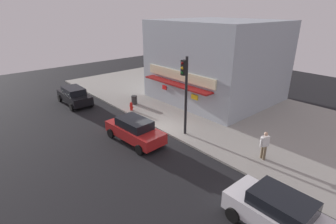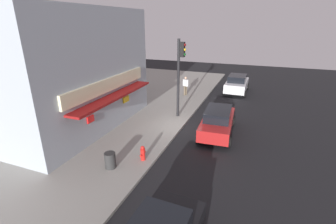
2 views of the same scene
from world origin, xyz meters
TOP-DOWN VIEW (x-y plane):
  - ground_plane at (0.00, 0.00)m, footprint 53.35×53.35m
  - sidewalk at (0.00, 6.75)m, footprint 35.57×13.51m
  - corner_building at (-2.09, 8.63)m, footprint 10.07×10.32m
  - traffic_light at (1.65, 0.78)m, footprint 0.32×0.58m
  - fire_hydrant at (-4.49, 0.56)m, footprint 0.48×0.24m
  - trash_can at (-5.64, 1.65)m, footprint 0.51×0.51m
  - pedestrian at (6.90, 1.96)m, footprint 0.40×0.59m
  - parked_car_black at (-9.53, -2.24)m, footprint 4.42×2.09m
  - parked_car_white at (9.97, -2.25)m, footprint 4.19×2.11m
  - parked_car_red at (0.08, -2.21)m, footprint 4.48×2.15m

SIDE VIEW (x-z plane):
  - ground_plane at x=0.00m, z-range 0.00..0.00m
  - sidewalk at x=0.00m, z-range 0.00..0.14m
  - fire_hydrant at x=-4.49m, z-range 0.12..0.87m
  - trash_can at x=-5.64m, z-range 0.14..0.89m
  - parked_car_black at x=-9.53m, z-range 0.03..1.58m
  - parked_car_red at x=0.08m, z-range 0.02..1.61m
  - parked_car_white at x=9.97m, z-range 0.02..1.69m
  - pedestrian at x=6.90m, z-range 0.22..1.92m
  - traffic_light at x=1.65m, z-range 0.88..6.19m
  - corner_building at x=-2.09m, z-range 0.13..7.26m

